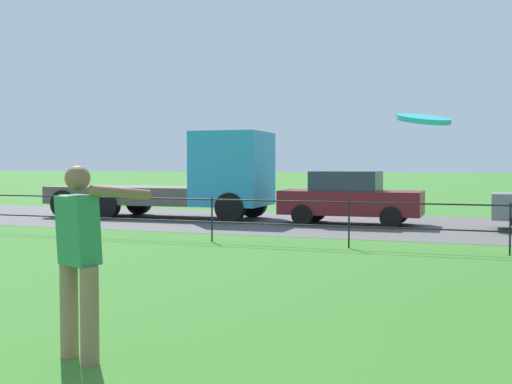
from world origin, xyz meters
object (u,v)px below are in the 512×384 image
(person_thrower, at_px, (80,256))
(flatbed_truck_far_left, at_px, (190,181))
(frisbee, at_px, (423,119))
(car_maroon_far_right, at_px, (350,198))

(person_thrower, distance_m, flatbed_truck_far_left, 14.86)
(person_thrower, bearing_deg, flatbed_truck_far_left, 112.34)
(frisbee, distance_m, flatbed_truck_far_left, 17.46)
(person_thrower, height_order, car_maroon_far_right, person_thrower)
(flatbed_truck_far_left, relative_size, car_maroon_far_right, 1.83)
(person_thrower, xyz_separation_m, car_maroon_far_right, (-0.38, 13.44, -0.15))
(frisbee, height_order, car_maroon_far_right, frisbee)
(car_maroon_far_right, bearing_deg, flatbed_truck_far_left, 176.65)
(car_maroon_far_right, bearing_deg, person_thrower, -88.37)
(frisbee, bearing_deg, flatbed_truck_far_left, 119.86)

